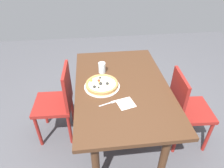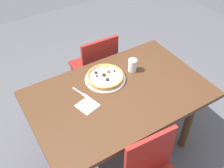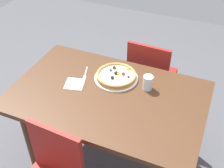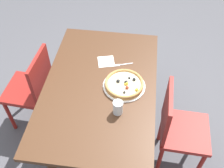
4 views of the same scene
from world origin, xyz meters
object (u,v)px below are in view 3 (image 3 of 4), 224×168
at_px(dining_table, 108,104).
at_px(chair_near, 150,76).
at_px(pizza, 116,75).
at_px(drinking_glass, 148,83).
at_px(napkin, 75,84).
at_px(plate, 116,78).
at_px(fork, 85,74).

height_order(dining_table, chair_near, chair_near).
distance_m(pizza, drinking_glass, 0.26).
bearing_deg(drinking_glass, dining_table, 35.04).
relative_size(chair_near, pizza, 2.86).
bearing_deg(napkin, plate, -145.22).
bearing_deg(plate, napkin, 34.78).
height_order(dining_table, plate, plate).
bearing_deg(pizza, dining_table, 93.25).
bearing_deg(dining_table, plate, -86.67).
height_order(pizza, fork, pizza).
xyz_separation_m(pizza, fork, (0.25, 0.05, -0.03)).
bearing_deg(drinking_glass, plate, -4.56).
distance_m(dining_table, drinking_glass, 0.34).
distance_m(dining_table, fork, 0.32).
distance_m(plate, drinking_glass, 0.27).
bearing_deg(plate, dining_table, 93.33).
relative_size(plate, drinking_glass, 3.04).
distance_m(pizza, napkin, 0.33).
relative_size(chair_near, drinking_glass, 7.96).
distance_m(plate, fork, 0.25).
relative_size(dining_table, drinking_glass, 12.67).
xyz_separation_m(plate, drinking_glass, (-0.26, 0.02, 0.05)).
bearing_deg(dining_table, napkin, -1.84).
bearing_deg(napkin, pizza, -145.12).
distance_m(chair_near, pizza, 0.58).
relative_size(dining_table, pizza, 4.55).
bearing_deg(chair_near, dining_table, -100.21).
bearing_deg(pizza, napkin, 34.88).
relative_size(dining_table, napkin, 10.15).
bearing_deg(napkin, dining_table, 178.16).
relative_size(fork, napkin, 1.15).
xyz_separation_m(dining_table, napkin, (0.28, -0.01, 0.11)).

